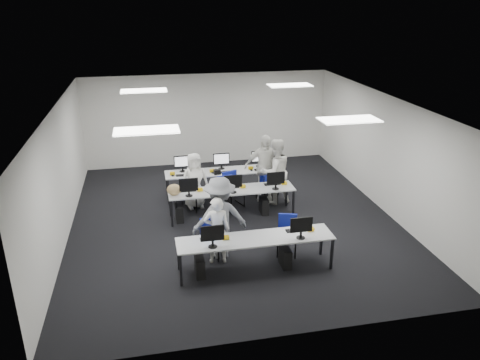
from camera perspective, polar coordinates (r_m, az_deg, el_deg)
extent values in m
plane|color=black|center=(11.96, -0.81, -4.78)|extent=(9.00, 9.00, 0.00)
plane|color=white|center=(10.97, -0.90, 9.42)|extent=(9.00, 9.00, 0.00)
cube|color=silver|center=(15.64, -3.97, 7.39)|extent=(8.00, 0.02, 3.00)
cube|color=silver|center=(7.40, 5.77, -9.42)|extent=(8.00, 0.02, 3.00)
cube|color=silver|center=(11.38, -21.05, 0.53)|extent=(0.02, 9.00, 3.00)
cube|color=silver|center=(12.70, 17.19, 3.13)|extent=(0.02, 9.00, 3.00)
cube|color=white|center=(8.85, -11.32, 5.96)|extent=(1.20, 0.60, 0.02)
cube|color=white|center=(9.70, 13.16, 7.18)|extent=(1.20, 0.60, 0.02)
cube|color=white|center=(12.75, -11.65, 10.63)|extent=(1.20, 0.60, 0.02)
cube|color=white|center=(13.36, 6.09, 11.42)|extent=(1.20, 0.60, 0.02)
cube|color=#B3B5B7|center=(9.55, 1.89, -7.16)|extent=(3.20, 0.70, 0.03)
cube|color=black|center=(9.28, -7.23, -10.88)|extent=(0.05, 0.05, 0.70)
cube|color=black|center=(9.79, -7.53, -9.03)|extent=(0.05, 0.05, 0.70)
cube|color=black|center=(9.92, 11.13, -8.84)|extent=(0.05, 0.05, 0.70)
cube|color=black|center=(10.40, 9.88, -7.23)|extent=(0.05, 0.05, 0.70)
cube|color=#B3B5B7|center=(11.84, -1.01, -1.26)|extent=(3.20, 0.70, 0.03)
cube|color=black|center=(11.56, -8.32, -4.07)|extent=(0.05, 0.05, 0.70)
cube|color=black|center=(12.10, -8.51, -2.87)|extent=(0.05, 0.05, 0.70)
cube|color=black|center=(12.08, 6.52, -2.81)|extent=(0.05, 0.05, 0.70)
cube|color=black|center=(12.60, 5.69, -1.72)|extent=(0.05, 0.05, 0.70)
cube|color=#B3B5B7|center=(13.13, -2.14, 1.06)|extent=(3.20, 0.70, 0.03)
cube|color=black|center=(12.84, -8.73, -1.42)|extent=(0.05, 0.05, 0.70)
cube|color=black|center=(13.39, -8.89, -0.45)|extent=(0.05, 0.05, 0.70)
cube|color=black|center=(13.31, 4.69, -0.39)|extent=(0.05, 0.05, 0.70)
cube|color=black|center=(13.85, 4.01, 0.51)|extent=(0.05, 0.05, 0.70)
cube|color=#0B2D98|center=(9.09, -3.38, -6.49)|extent=(0.46, 0.04, 0.32)
cube|color=black|center=(9.51, -3.63, -7.14)|extent=(0.42, 0.14, 0.02)
ellipsoid|color=black|center=(9.54, -1.84, -6.94)|extent=(0.07, 0.10, 0.04)
cube|color=black|center=(9.63, -4.93, -10.44)|extent=(0.18, 0.40, 0.42)
cube|color=white|center=(9.48, 7.49, -5.42)|extent=(0.46, 0.04, 0.32)
cube|color=black|center=(9.88, 6.82, -6.10)|extent=(0.42, 0.14, 0.02)
ellipsoid|color=black|center=(9.97, 8.47, -5.88)|extent=(0.07, 0.10, 0.04)
cube|color=black|center=(9.95, 5.55, -9.33)|extent=(0.18, 0.40, 0.42)
cube|color=white|center=(11.42, -6.29, -0.56)|extent=(0.46, 0.04, 0.32)
cube|color=black|center=(11.83, -6.39, -1.29)|extent=(0.42, 0.14, 0.02)
ellipsoid|color=black|center=(11.85, -4.95, -1.14)|extent=(0.07, 0.10, 0.04)
cube|color=black|center=(11.90, -7.42, -3.99)|extent=(0.18, 0.40, 0.42)
cube|color=white|center=(11.56, -0.86, -0.15)|extent=(0.46, 0.04, 0.32)
cube|color=black|center=(11.96, -1.14, -0.89)|extent=(0.42, 0.14, 0.02)
ellipsoid|color=black|center=(12.01, 0.27, -0.74)|extent=(0.07, 0.10, 0.04)
cube|color=black|center=(12.01, -2.17, -3.57)|extent=(0.18, 0.40, 0.42)
cube|color=white|center=(11.80, 4.40, 0.24)|extent=(0.46, 0.04, 0.32)
cube|color=black|center=(12.19, 3.95, -0.49)|extent=(0.42, 0.14, 0.02)
ellipsoid|color=black|center=(12.27, 5.30, -0.35)|extent=(0.07, 0.10, 0.04)
cube|color=black|center=(12.22, 2.93, -3.13)|extent=(0.18, 0.40, 0.42)
cube|color=white|center=(13.07, -7.06, 2.28)|extent=(0.46, 0.04, 0.32)
cube|color=black|center=(12.86, -6.88, 0.60)|extent=(0.42, 0.14, 0.02)
ellipsoid|color=black|center=(12.84, -8.21, 0.54)|extent=(0.07, 0.10, 0.04)
cube|color=black|center=(13.21, -5.75, -1.26)|extent=(0.18, 0.40, 0.42)
cube|color=white|center=(13.19, -2.29, 2.61)|extent=(0.46, 0.04, 0.32)
cube|color=black|center=(12.99, -2.04, 0.95)|extent=(0.42, 0.14, 0.02)
ellipsoid|color=black|center=(12.94, -3.35, 0.89)|extent=(0.07, 0.10, 0.04)
cube|color=black|center=(13.35, -1.05, -0.90)|extent=(0.18, 0.40, 0.42)
cube|color=white|center=(13.40, 2.36, 2.91)|extent=(0.46, 0.04, 0.32)
cube|color=black|center=(13.20, 2.67, 1.29)|extent=(0.42, 0.14, 0.02)
ellipsoid|color=black|center=(13.13, 1.40, 1.23)|extent=(0.07, 0.10, 0.04)
cube|color=black|center=(13.58, 3.51, -0.54)|extent=(0.18, 0.40, 0.42)
cube|color=navy|center=(10.12, -3.77, -7.26)|extent=(0.46, 0.44, 0.06)
cube|color=navy|center=(10.18, -3.81, -5.55)|extent=(0.40, 0.10, 0.34)
cube|color=navy|center=(10.30, 5.76, -6.71)|extent=(0.53, 0.52, 0.06)
cube|color=navy|center=(10.36, 5.83, -4.99)|extent=(0.40, 0.17, 0.35)
cube|color=navy|center=(12.32, -6.33, -1.95)|extent=(0.41, 0.39, 0.05)
cube|color=navy|center=(12.40, -6.47, -0.62)|extent=(0.38, 0.05, 0.33)
cube|color=navy|center=(12.53, -0.81, -1.14)|extent=(0.57, 0.56, 0.06)
cube|color=navy|center=(12.59, -1.30, 0.29)|extent=(0.42, 0.20, 0.37)
cube|color=navy|center=(12.79, 3.51, -0.92)|extent=(0.44, 0.42, 0.06)
cube|color=navy|center=(12.86, 3.25, 0.38)|extent=(0.39, 0.08, 0.33)
cube|color=navy|center=(12.68, -6.75, -1.26)|extent=(0.47, 0.45, 0.05)
cube|color=navy|center=(12.43, -6.56, -0.55)|extent=(0.39, 0.12, 0.33)
cube|color=navy|center=(12.64, -2.17, -1.01)|extent=(0.51, 0.49, 0.06)
cube|color=navy|center=(12.37, -1.87, -0.22)|extent=(0.42, 0.12, 0.36)
cube|color=navy|center=(12.89, 3.22, -0.76)|extent=(0.49, 0.48, 0.05)
cube|color=navy|center=(12.65, 3.65, -0.04)|extent=(0.38, 0.15, 0.33)
ellipsoid|color=tan|center=(11.57, -8.04, -1.18)|extent=(0.38, 0.27, 0.29)
imported|color=white|center=(9.81, -2.84, -6.12)|extent=(0.57, 0.39, 1.50)
imported|color=white|center=(12.61, 4.32, 1.05)|extent=(1.01, 0.86, 1.81)
imported|color=white|center=(12.41, -5.54, -0.07)|extent=(0.80, 0.58, 1.51)
imported|color=white|center=(12.78, 3.00, 1.50)|extent=(1.17, 0.70, 1.86)
imported|color=slate|center=(9.96, -2.46, -4.62)|extent=(1.23, 0.77, 1.82)
cube|color=black|center=(9.74, -2.80, 0.98)|extent=(0.15, 0.19, 0.10)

